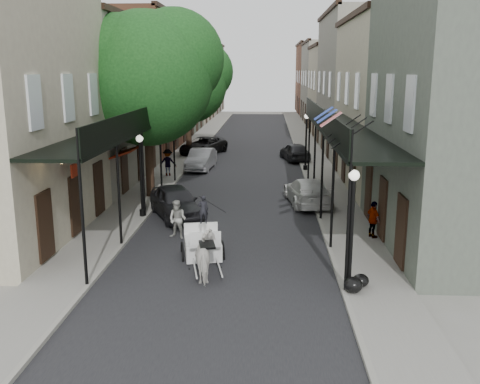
# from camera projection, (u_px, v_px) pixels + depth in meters

# --- Properties ---
(ground) EXTENTS (140.00, 140.00, 0.00)m
(ground) POSITION_uv_depth(u_px,v_px,m) (220.00, 267.00, 18.43)
(ground) COLOR gray
(ground) RESTS_ON ground
(road) EXTENTS (8.00, 90.00, 0.01)m
(road) POSITION_uv_depth(u_px,v_px,m) (245.00, 166.00, 37.90)
(road) COLOR black
(road) RESTS_ON ground
(sidewalk_left) EXTENTS (2.20, 90.00, 0.12)m
(sidewalk_left) POSITION_uv_depth(u_px,v_px,m) (176.00, 164.00, 38.14)
(sidewalk_left) COLOR gray
(sidewalk_left) RESTS_ON ground
(sidewalk_right) EXTENTS (2.20, 90.00, 0.12)m
(sidewalk_right) POSITION_uv_depth(u_px,v_px,m) (316.00, 165.00, 37.63)
(sidewalk_right) COLOR gray
(sidewalk_right) RESTS_ON ground
(building_row_left) EXTENTS (5.00, 80.00, 10.50)m
(building_row_left) POSITION_uv_depth(u_px,v_px,m) (153.00, 86.00, 46.90)
(building_row_left) COLOR #B8B093
(building_row_left) RESTS_ON ground
(building_row_right) EXTENTS (5.00, 80.00, 10.50)m
(building_row_right) POSITION_uv_depth(u_px,v_px,m) (350.00, 86.00, 46.01)
(building_row_right) COLOR gray
(building_row_right) RESTS_ON ground
(gallery_left) EXTENTS (2.20, 18.05, 4.88)m
(gallery_left) POSITION_uv_depth(u_px,v_px,m) (129.00, 128.00, 24.57)
(gallery_left) COLOR black
(gallery_left) RESTS_ON sidewalk_left
(gallery_right) EXTENTS (2.20, 18.05, 4.88)m
(gallery_right) POSITION_uv_depth(u_px,v_px,m) (339.00, 129.00, 24.07)
(gallery_right) COLOR black
(gallery_right) RESTS_ON sidewalk_right
(tree_near) EXTENTS (7.31, 6.80, 9.63)m
(tree_near) POSITION_uv_depth(u_px,v_px,m) (155.00, 73.00, 27.10)
(tree_near) COLOR #382619
(tree_near) RESTS_ON sidewalk_left
(tree_far) EXTENTS (6.45, 6.00, 8.61)m
(tree_far) POSITION_uv_depth(u_px,v_px,m) (193.00, 80.00, 40.88)
(tree_far) COLOR #382619
(tree_far) RESTS_ON sidewalk_left
(lamppost_right_near) EXTENTS (0.32, 0.32, 3.71)m
(lamppost_right_near) POSITION_uv_depth(u_px,v_px,m) (352.00, 229.00, 15.82)
(lamppost_right_near) COLOR black
(lamppost_right_near) RESTS_ON sidewalk_right
(lamppost_left) EXTENTS (0.32, 0.32, 3.71)m
(lamppost_left) POSITION_uv_depth(u_px,v_px,m) (141.00, 174.00, 24.03)
(lamppost_left) COLOR black
(lamppost_left) RESTS_ON sidewalk_left
(lamppost_right_far) EXTENTS (0.32, 0.32, 3.71)m
(lamppost_right_far) POSITION_uv_depth(u_px,v_px,m) (306.00, 141.00, 35.28)
(lamppost_right_far) COLOR black
(lamppost_right_far) RESTS_ON sidewalk_right
(horse) EXTENTS (1.13, 1.87, 1.47)m
(horse) POSITION_uv_depth(u_px,v_px,m) (207.00, 257.00, 17.31)
(horse) COLOR silver
(horse) RESTS_ON ground
(carriage) EXTENTS (1.76, 2.37, 2.46)m
(carriage) POSITION_uv_depth(u_px,v_px,m) (202.00, 230.00, 19.47)
(carriage) COLOR black
(carriage) RESTS_ON ground
(pedestrian_walking) EXTENTS (0.92, 0.81, 1.56)m
(pedestrian_walking) POSITION_uv_depth(u_px,v_px,m) (178.00, 219.00, 21.44)
(pedestrian_walking) COLOR #9F9F96
(pedestrian_walking) RESTS_ON ground
(pedestrian_sidewalk_left) EXTENTS (1.09, 0.64, 1.67)m
(pedestrian_sidewalk_left) POSITION_uv_depth(u_px,v_px,m) (168.00, 162.00, 33.56)
(pedestrian_sidewalk_left) COLOR gray
(pedestrian_sidewalk_left) RESTS_ON sidewalk_left
(pedestrian_sidewalk_right) EXTENTS (0.67, 0.94, 1.48)m
(pedestrian_sidewalk_right) POSITION_uv_depth(u_px,v_px,m) (373.00, 220.00, 21.14)
(pedestrian_sidewalk_right) COLOR gray
(pedestrian_sidewalk_right) RESTS_ON sidewalk_right
(car_left_near) EXTENTS (3.41, 4.66, 1.48)m
(car_left_near) POSITION_uv_depth(u_px,v_px,m) (176.00, 202.00, 24.49)
(car_left_near) COLOR black
(car_left_near) RESTS_ON ground
(car_left_mid) EXTENTS (1.81, 4.36, 1.40)m
(car_left_mid) POSITION_uv_depth(u_px,v_px,m) (201.00, 159.00, 36.30)
(car_left_mid) COLOR #9D9DA2
(car_left_mid) RESTS_ON ground
(car_left_far) EXTENTS (3.93, 5.44, 1.38)m
(car_left_far) POSITION_uv_depth(u_px,v_px,m) (203.00, 146.00, 42.82)
(car_left_far) COLOR black
(car_left_far) RESTS_ON ground
(car_right_near) EXTENTS (2.45, 4.80, 1.33)m
(car_right_near) POSITION_uv_depth(u_px,v_px,m) (307.00, 192.00, 26.86)
(car_right_near) COLOR silver
(car_right_near) RESTS_ON ground
(car_right_far) EXTENTS (2.41, 4.26, 1.37)m
(car_right_far) POSITION_uv_depth(u_px,v_px,m) (295.00, 152.00, 39.82)
(car_right_far) COLOR black
(car_right_far) RESTS_ON ground
(trash_bags) EXTENTS (0.84, 0.99, 0.49)m
(trash_bags) POSITION_uv_depth(u_px,v_px,m) (356.00, 283.00, 16.16)
(trash_bags) COLOR black
(trash_bags) RESTS_ON sidewalk_right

